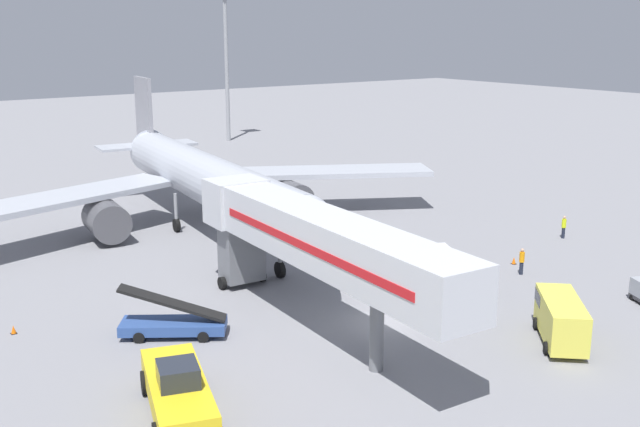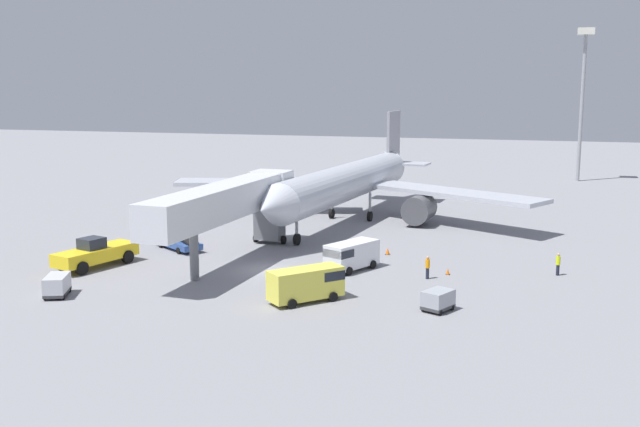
{
  "view_description": "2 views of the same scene",
  "coord_description": "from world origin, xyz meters",
  "px_view_note": "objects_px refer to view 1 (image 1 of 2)",
  "views": [
    {
      "loc": [
        -25.74,
        -30.04,
        16.14
      ],
      "look_at": [
        3.82,
        11.33,
        3.46
      ],
      "focal_mm": 42.03,
      "sensor_mm": 36.0,
      "label": 1
    },
    {
      "loc": [
        21.04,
        -55.92,
        15.08
      ],
      "look_at": [
        1.28,
        11.47,
        2.83
      ],
      "focal_mm": 42.34,
      "sensor_mm": 36.0,
      "label": 2
    }
  ],
  "objects_px": {
    "jet_bridge": "(308,238)",
    "safety_cone_charlie": "(396,255)",
    "apron_light_mast": "(225,26)",
    "airplane_at_gate": "(203,180)",
    "safety_cone_alpha": "(514,261)",
    "service_van_outer_left": "(560,317)",
    "ground_crew_worker_midground": "(564,226)",
    "pushback_tug": "(178,391)",
    "service_van_near_left": "(443,270)",
    "safety_cone_bravo": "(13,330)",
    "belt_loader_truck": "(173,323)",
    "ground_crew_worker_foreground": "(522,261)"
  },
  "relations": [
    {
      "from": "pushback_tug",
      "to": "belt_loader_truck",
      "type": "relative_size",
      "value": 1.35
    },
    {
      "from": "jet_bridge",
      "to": "safety_cone_charlie",
      "type": "relative_size",
      "value": 36.59
    },
    {
      "from": "service_van_outer_left",
      "to": "jet_bridge",
      "type": "bearing_deg",
      "value": 136.09
    },
    {
      "from": "service_van_near_left",
      "to": "ground_crew_worker_midground",
      "type": "bearing_deg",
      "value": 10.45
    },
    {
      "from": "jet_bridge",
      "to": "ground_crew_worker_foreground",
      "type": "distance_m",
      "value": 17.34
    },
    {
      "from": "ground_crew_worker_foreground",
      "to": "safety_cone_charlie",
      "type": "relative_size",
      "value": 2.91
    },
    {
      "from": "ground_crew_worker_foreground",
      "to": "apron_light_mast",
      "type": "relative_size",
      "value": 0.08
    },
    {
      "from": "ground_crew_worker_midground",
      "to": "ground_crew_worker_foreground",
      "type": "bearing_deg",
      "value": -157.91
    },
    {
      "from": "airplane_at_gate",
      "to": "belt_loader_truck",
      "type": "height_order",
      "value": "airplane_at_gate"
    },
    {
      "from": "belt_loader_truck",
      "to": "safety_cone_bravo",
      "type": "xyz_separation_m",
      "value": [
        -6.96,
        5.31,
        -0.5
      ]
    },
    {
      "from": "jet_bridge",
      "to": "safety_cone_bravo",
      "type": "bearing_deg",
      "value": 147.99
    },
    {
      "from": "airplane_at_gate",
      "to": "safety_cone_alpha",
      "type": "height_order",
      "value": "airplane_at_gate"
    },
    {
      "from": "service_van_outer_left",
      "to": "airplane_at_gate",
      "type": "bearing_deg",
      "value": 98.89
    },
    {
      "from": "apron_light_mast",
      "to": "jet_bridge",
      "type": "bearing_deg",
      "value": -115.29
    },
    {
      "from": "ground_crew_worker_foreground",
      "to": "safety_cone_bravo",
      "type": "relative_size",
      "value": 3.71
    },
    {
      "from": "jet_bridge",
      "to": "service_van_outer_left",
      "type": "relative_size",
      "value": 4.4
    },
    {
      "from": "service_van_near_left",
      "to": "ground_crew_worker_midground",
      "type": "distance_m",
      "value": 16.43
    },
    {
      "from": "ground_crew_worker_foreground",
      "to": "ground_crew_worker_midground",
      "type": "xyz_separation_m",
      "value": [
        9.74,
        3.95,
        -0.01
      ]
    },
    {
      "from": "service_van_near_left",
      "to": "safety_cone_bravo",
      "type": "height_order",
      "value": "service_van_near_left"
    },
    {
      "from": "airplane_at_gate",
      "to": "service_van_outer_left",
      "type": "relative_size",
      "value": 8.28
    },
    {
      "from": "jet_bridge",
      "to": "belt_loader_truck",
      "type": "bearing_deg",
      "value": 154.37
    },
    {
      "from": "safety_cone_bravo",
      "to": "apron_light_mast",
      "type": "relative_size",
      "value": 0.02
    },
    {
      "from": "service_van_outer_left",
      "to": "safety_cone_charlie",
      "type": "relative_size",
      "value": 8.31
    },
    {
      "from": "safety_cone_bravo",
      "to": "belt_loader_truck",
      "type": "bearing_deg",
      "value": -37.33
    },
    {
      "from": "service_van_near_left",
      "to": "service_van_outer_left",
      "type": "height_order",
      "value": "service_van_outer_left"
    },
    {
      "from": "service_van_near_left",
      "to": "safety_cone_charlie",
      "type": "distance_m",
      "value": 6.75
    },
    {
      "from": "pushback_tug",
      "to": "safety_cone_bravo",
      "type": "height_order",
      "value": "pushback_tug"
    },
    {
      "from": "pushback_tug",
      "to": "safety_cone_bravo",
      "type": "xyz_separation_m",
      "value": [
        -3.49,
        13.31,
        -0.92
      ]
    },
    {
      "from": "jet_bridge",
      "to": "pushback_tug",
      "type": "bearing_deg",
      "value": -154.29
    },
    {
      "from": "ground_crew_worker_midground",
      "to": "safety_cone_bravo",
      "type": "xyz_separation_m",
      "value": [
        -40.1,
        5.39,
        -0.72
      ]
    },
    {
      "from": "pushback_tug",
      "to": "safety_cone_charlie",
      "type": "bearing_deg",
      "value": 27.05
    },
    {
      "from": "apron_light_mast",
      "to": "belt_loader_truck",
      "type": "bearing_deg",
      "value": -121.14
    },
    {
      "from": "apron_light_mast",
      "to": "airplane_at_gate",
      "type": "bearing_deg",
      "value": -121.03
    },
    {
      "from": "airplane_at_gate",
      "to": "safety_cone_alpha",
      "type": "xyz_separation_m",
      "value": [
        13.37,
        -20.96,
        -3.89
      ]
    },
    {
      "from": "safety_cone_bravo",
      "to": "ground_crew_worker_midground",
      "type": "bearing_deg",
      "value": -7.66
    },
    {
      "from": "belt_loader_truck",
      "to": "safety_cone_alpha",
      "type": "bearing_deg",
      "value": -5.21
    },
    {
      "from": "ground_crew_worker_midground",
      "to": "pushback_tug",
      "type": "bearing_deg",
      "value": -167.8
    },
    {
      "from": "airplane_at_gate",
      "to": "safety_cone_bravo",
      "type": "relative_size",
      "value": 87.87
    },
    {
      "from": "ground_crew_worker_foreground",
      "to": "safety_cone_charlie",
      "type": "bearing_deg",
      "value": 121.92
    },
    {
      "from": "jet_bridge",
      "to": "safety_cone_bravo",
      "type": "distance_m",
      "value": 16.71
    },
    {
      "from": "safety_cone_alpha",
      "to": "jet_bridge",
      "type": "bearing_deg",
      "value": -177.17
    },
    {
      "from": "jet_bridge",
      "to": "service_van_outer_left",
      "type": "bearing_deg",
      "value": -43.91
    },
    {
      "from": "jet_bridge",
      "to": "safety_cone_charlie",
      "type": "height_order",
      "value": "jet_bridge"
    },
    {
      "from": "ground_crew_worker_foreground",
      "to": "safety_cone_alpha",
      "type": "height_order",
      "value": "ground_crew_worker_foreground"
    },
    {
      "from": "service_van_outer_left",
      "to": "belt_loader_truck",
      "type": "bearing_deg",
      "value": 142.5
    },
    {
      "from": "airplane_at_gate",
      "to": "ground_crew_worker_foreground",
      "type": "distance_m",
      "value": 25.91
    },
    {
      "from": "service_van_near_left",
      "to": "ground_crew_worker_foreground",
      "type": "bearing_deg",
      "value": -8.67
    },
    {
      "from": "belt_loader_truck",
      "to": "service_van_outer_left",
      "type": "xyz_separation_m",
      "value": [
        16.28,
        -12.49,
        0.6
      ]
    },
    {
      "from": "safety_cone_charlie",
      "to": "airplane_at_gate",
      "type": "bearing_deg",
      "value": 115.7
    },
    {
      "from": "jet_bridge",
      "to": "service_van_outer_left",
      "type": "distance_m",
      "value": 13.98
    }
  ]
}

